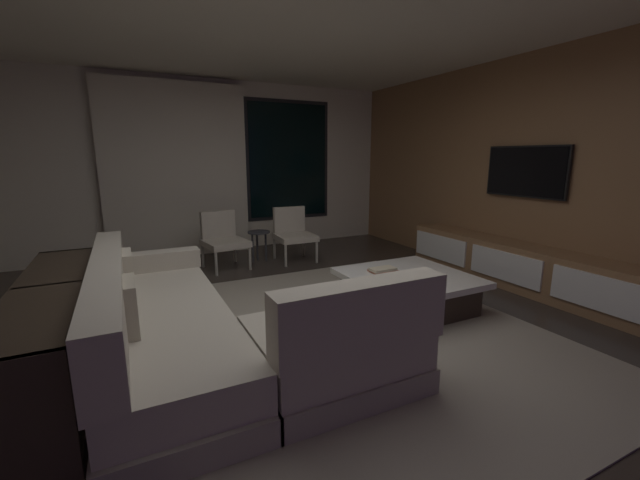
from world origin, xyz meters
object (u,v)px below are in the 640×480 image
Objects in this scene: book_stack_on_coffee_table at (383,270)px; side_stool at (259,237)px; media_console at (520,267)px; sectional_couch at (205,331)px; accent_chair_by_curtain at (223,237)px; mounted_tv at (526,172)px; accent_chair_near_window at (293,231)px; console_table_behind_couch at (55,334)px; coffee_table at (408,291)px.

book_stack_on_coffee_table is 0.60× the size of side_stool.
media_console reaches higher than book_stack_on_coffee_table.
sectional_couch is 3.21× the size of accent_chair_by_curtain.
mounted_tv reaches higher than side_stool.
sectional_couch is 3.21× the size of accent_chair_near_window.
book_stack_on_coffee_table is 0.09× the size of media_console.
accent_chair_by_curtain reaches higher than console_table_behind_couch.
accent_chair_by_curtain is (-1.14, 2.18, 0.05)m from book_stack_on_coffee_table.
book_stack_on_coffee_table is 2.15m from accent_chair_near_window.
mounted_tv is (1.77, 0.12, 1.16)m from coffee_table.
accent_chair_near_window reaches higher than book_stack_on_coffee_table.
console_table_behind_couch is at bearing 171.92° from sectional_couch.
coffee_table is 1.12× the size of mounted_tv.
mounted_tv reaches higher than coffee_table.
coffee_table is at bearing -61.12° from accent_chair_by_curtain.
console_table_behind_couch is at bearing -177.40° from coffee_table.
console_table_behind_couch is at bearing -179.30° from media_console.
coffee_table is 1.49× the size of accent_chair_by_curtain.
accent_chair_by_curtain is (-1.03, 0.04, 0.00)m from accent_chair_near_window.
mounted_tv is at bearing 5.71° from sectional_couch.
sectional_couch reaches higher than accent_chair_by_curtain.
sectional_couch is 0.81× the size of media_console.
mounted_tv is (2.55, -2.31, 0.98)m from side_stool.
accent_chair_near_window is 3.06m from media_console.
coffee_table is 2.56m from side_stool.
console_table_behind_couch is (-2.19, -2.56, 0.03)m from side_stool.
media_console is (1.87, -2.42, -0.18)m from accent_chair_near_window.
coffee_table is 2.73m from accent_chair_by_curtain.
accent_chair_by_curtain reaches higher than coffee_table.
console_table_behind_couch reaches higher than coffee_table.
media_console is 1.48× the size of console_table_behind_couch.
accent_chair_by_curtain is at bearing 56.62° from console_table_behind_couch.
console_table_behind_couch is (-4.74, -0.25, -0.94)m from mounted_tv.
console_table_behind_couch is at bearing -123.38° from accent_chair_by_curtain.
mounted_tv is 0.49× the size of console_table_behind_couch.
sectional_couch is at bearing -166.25° from book_stack_on_coffee_table.
coffee_table is at bearing -176.17° from mounted_tv.
coffee_table is at bearing 2.60° from console_table_behind_couch.
book_stack_on_coffee_table is at bearing 13.75° from sectional_couch.
accent_chair_near_window is 0.51m from side_stool.
side_stool reaches higher than coffee_table.
mounted_tv is (0.18, 0.20, 1.10)m from media_console.
side_stool is at bearing 49.52° from console_table_behind_couch.
sectional_couch is at bearing -8.08° from console_table_behind_couch.
accent_chair_near_window is 3.66m from console_table_behind_couch.
coffee_table is at bearing -72.21° from side_stool.
mounted_tv is at bearing 3.06° from console_table_behind_couch.
sectional_couch is 1.19× the size of console_table_behind_couch.
accent_chair_near_window is at bearing 132.70° from mounted_tv.
sectional_couch is at bearing -124.30° from accent_chair_near_window.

